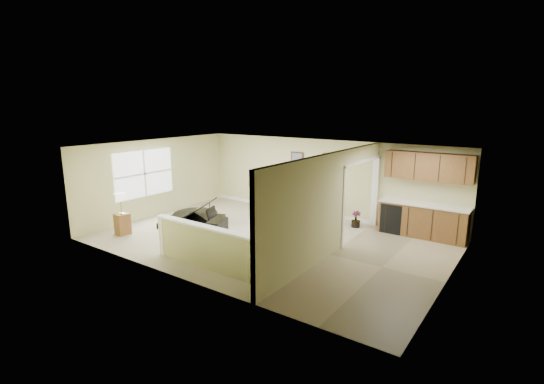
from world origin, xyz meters
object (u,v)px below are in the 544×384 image
Objects in this scene: piano at (195,202)px; accent_table at (281,197)px; loveseat at (309,210)px; palm_plant at (274,193)px; lamp_stand at (122,217)px; piano_bench at (217,228)px; small_plant at (356,220)px.

piano is 2.93× the size of accent_table.
piano reaches higher than loveseat.
lamp_stand is at bearing -116.09° from palm_plant.
accent_table is at bearing 37.44° from piano.
palm_plant reaches higher than piano_bench.
accent_table is at bearing 164.93° from loveseat.
loveseat is 1.80× the size of accent_table.
piano is 4.93m from small_plant.
piano_bench is 2.72m from lamp_stand.
lamp_stand is (-0.85, -1.97, -0.15)m from piano.
accent_table reaches higher than loveseat.
palm_plant is 4.87m from lamp_stand.
lamp_stand is (-2.32, -1.39, 0.26)m from piano_bench.
loveseat is at bearing 18.62° from piano.
palm_plant is (-1.42, 0.04, 0.36)m from loveseat.
piano is 3.30× the size of piano_bench.
small_plant is 6.76m from lamp_stand.
piano_bench is 0.48× the size of palm_plant.
accent_table is (1.48, 2.56, -0.14)m from piano.
accent_table reaches higher than piano_bench.
palm_plant is (-0.19, -0.15, 0.15)m from accent_table.
piano is at bearing -145.13° from loveseat.
small_plant is (2.98, 0.02, -0.45)m from palm_plant.
piano_bench is 3.15m from accent_table.
piano reaches higher than palm_plant.
loveseat is 5.62m from lamp_stand.
piano reaches higher than accent_table.
piano is 1.98× the size of lamp_stand.
small_plant is at bearing 7.12° from piano.
loveseat is 1.47m from palm_plant.
lamp_stand is at bearing -135.75° from piano.
piano reaches higher than small_plant.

